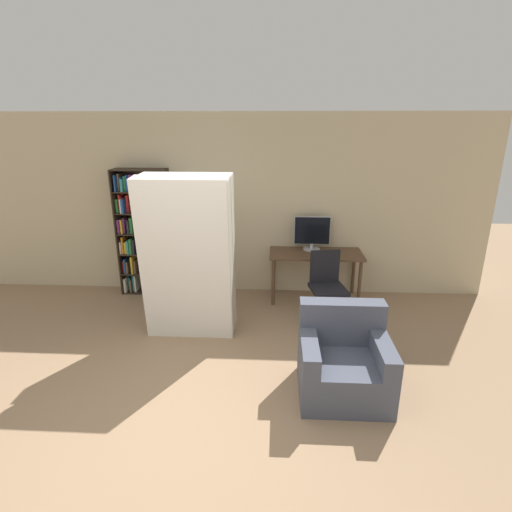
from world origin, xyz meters
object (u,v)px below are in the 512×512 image
object	(u,v)px
mattress_far	(192,254)
armchair	(343,361)
monitor	(312,233)
office_chair	(327,294)
bookshelf	(139,233)
mattress_near	(187,261)

from	to	relation	value
mattress_far	armchair	world-z (taller)	mattress_far
monitor	armchair	size ratio (longest dim) A/B	0.63
office_chair	bookshelf	world-z (taller)	bookshelf
bookshelf	mattress_near	world-z (taller)	mattress_near
armchair	bookshelf	bearing A→B (deg)	139.70
mattress_near	armchair	size ratio (longest dim) A/B	2.35
mattress_near	mattress_far	size ratio (longest dim) A/B	1.00
monitor	armchair	xyz separation A→B (m)	(0.15, -2.33, -0.67)
office_chair	bookshelf	size ratio (longest dim) A/B	0.50
bookshelf	monitor	bearing A→B (deg)	-0.35
bookshelf	mattress_far	size ratio (longest dim) A/B	0.96
office_chair	armchair	distance (m)	1.48
bookshelf	mattress_far	xyz separation A→B (m)	(1.05, -1.12, 0.05)
office_chair	mattress_far	world-z (taller)	mattress_far
monitor	office_chair	bearing A→B (deg)	-79.84
monitor	mattress_far	bearing A→B (deg)	-144.91
mattress_near	mattress_far	world-z (taller)	mattress_near
office_chair	mattress_near	world-z (taller)	mattress_near
office_chair	monitor	bearing A→B (deg)	100.16
office_chair	bookshelf	bearing A→B (deg)	162.59
mattress_near	armchair	xyz separation A→B (m)	(1.72, -0.95, -0.68)
monitor	mattress_far	world-z (taller)	mattress_far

